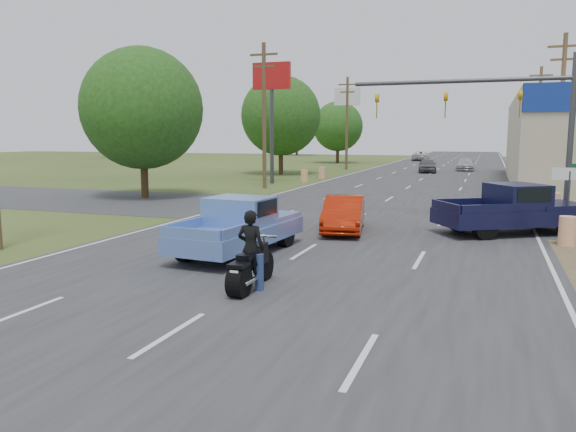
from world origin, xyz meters
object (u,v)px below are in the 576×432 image
at_px(motorcycle, 250,269).
at_px(distant_car_grey, 427,166).
at_px(navy_pickup, 517,209).
at_px(rider, 251,252).
at_px(red_convertible, 344,214).
at_px(distant_car_white, 421,156).
at_px(distant_car_silver, 465,164).
at_px(blue_pickup, 241,225).

xyz_separation_m(motorcycle, distant_car_grey, (-0.68, 46.15, 0.18)).
bearing_deg(navy_pickup, distant_car_grey, 158.83).
bearing_deg(rider, distant_car_grey, -89.06).
bearing_deg(red_convertible, rider, -100.41).
bearing_deg(distant_car_white, red_convertible, 90.63).
relative_size(rider, distant_car_silver, 0.40).
bearing_deg(distant_car_grey, distant_car_white, 90.12).
relative_size(rider, distant_car_white, 0.35).
xyz_separation_m(navy_pickup, distant_car_grey, (-6.97, 35.51, -0.24)).
bearing_deg(navy_pickup, distant_car_white, 157.39).
bearing_deg(motorcycle, blue_pickup, 117.44).
height_order(motorcycle, distant_car_silver, distant_car_silver).
bearing_deg(blue_pickup, distant_car_silver, 88.97).
bearing_deg(navy_pickup, red_convertible, -106.35).
relative_size(motorcycle, distant_car_white, 0.45).
xyz_separation_m(distant_car_grey, distant_car_silver, (3.47, 4.82, -0.05)).
relative_size(rider, blue_pickup, 0.33).
bearing_deg(distant_car_silver, rider, -94.99).
relative_size(red_convertible, distant_car_silver, 0.91).
bearing_deg(distant_car_silver, red_convertible, -95.55).
bearing_deg(red_convertible, distant_car_grey, 81.16).
height_order(red_convertible, distant_car_white, distant_car_white).
xyz_separation_m(red_convertible, navy_pickup, (6.23, 1.78, 0.27)).
xyz_separation_m(red_convertible, distant_car_silver, (2.73, 42.11, -0.02)).
bearing_deg(distant_car_grey, navy_pickup, -86.58).
bearing_deg(distant_car_grey, motorcycle, -96.85).
height_order(navy_pickup, distant_car_grey, navy_pickup).
bearing_deg(rider, navy_pickup, -120.70).
height_order(red_convertible, distant_car_silver, red_convertible).
bearing_deg(blue_pickup, navy_pickup, 43.88).
distance_m(navy_pickup, distant_car_silver, 40.49).
bearing_deg(blue_pickup, distant_car_white, 96.83).
xyz_separation_m(red_convertible, distant_car_grey, (-0.74, 37.29, 0.03)).
bearing_deg(motorcycle, rider, 90.00).
bearing_deg(motorcycle, red_convertible, 89.67).
distance_m(red_convertible, distant_car_grey, 37.30).
xyz_separation_m(navy_pickup, distant_car_white, (-10.79, 63.35, -0.22)).
relative_size(red_convertible, distant_car_white, 0.78).
xyz_separation_m(motorcycle, distant_car_white, (-4.50, 73.99, 0.19)).
height_order(motorcycle, blue_pickup, blue_pickup).
bearing_deg(blue_pickup, red_convertible, 72.11).
height_order(rider, distant_car_white, rider).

